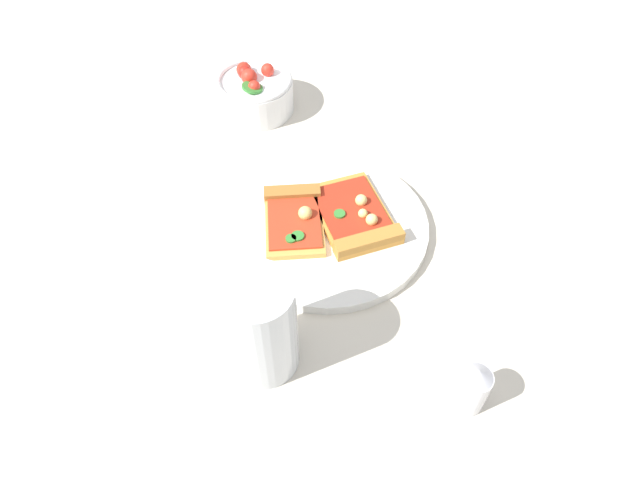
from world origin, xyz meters
name	(u,v)px	position (x,y,z in m)	size (l,w,h in m)	color
ground_plane	(349,199)	(0.00, 0.00, 0.00)	(2.40, 2.40, 0.00)	beige
plate	(327,227)	(0.03, -0.06, 0.01)	(0.27, 0.27, 0.01)	white
pizza_slice_near	(356,219)	(0.05, -0.03, 0.02)	(0.15, 0.12, 0.02)	gold
pizza_slice_far	(294,216)	(0.00, -0.09, 0.02)	(0.14, 0.12, 0.02)	gold
salad_bowl	(255,92)	(-0.25, -0.01, 0.03)	(0.12, 0.12, 0.07)	white
soda_glass	(261,330)	(0.15, -0.22, 0.06)	(0.08, 0.08, 0.13)	silver
pepper_shaker	(473,387)	(0.31, -0.07, 0.03)	(0.03, 0.03, 0.07)	silver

